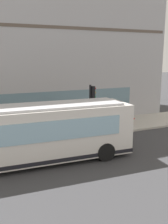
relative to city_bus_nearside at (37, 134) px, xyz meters
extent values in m
plane|color=#38383A|center=(0.04, -1.85, -1.55)|extent=(120.00, 120.00, 0.00)
cube|color=#B2ADA3|center=(4.67, -1.85, -1.48)|extent=(4.06, 40.00, 0.15)
cube|color=#A8A8AD|center=(11.70, -1.85, 5.42)|extent=(10.00, 23.65, 13.95)
cube|color=brown|center=(6.85, -1.85, 6.12)|extent=(0.36, 23.17, 0.24)
cube|color=slate|center=(6.75, -1.85, 0.05)|extent=(0.12, 16.55, 2.40)
cube|color=silver|center=(0.00, -0.02, 0.05)|extent=(2.95, 10.10, 2.70)
cube|color=silver|center=(0.00, -0.02, 1.46)|extent=(2.53, 9.09, 0.12)
cube|color=#8CB2C6|center=(1.27, -0.07, 0.45)|extent=(0.43, 8.19, 1.00)
cube|color=#8CB2C6|center=(-1.27, 0.04, 0.45)|extent=(0.43, 8.19, 1.00)
cube|color=black|center=(0.00, -0.02, -1.12)|extent=(2.99, 10.14, 0.20)
cylinder|color=black|center=(1.00, -3.46, -1.05)|extent=(0.34, 1.01, 1.00)
cylinder|color=black|center=(-1.30, -3.36, -1.05)|extent=(0.34, 1.01, 1.00)
cylinder|color=black|center=(3.15, -4.52, 0.33)|extent=(0.14, 0.14, 3.46)
cube|color=black|center=(3.15, -4.71, 1.50)|extent=(0.32, 0.24, 0.90)
sphere|color=red|center=(3.15, -4.84, 1.78)|extent=(0.20, 0.20, 0.20)
sphere|color=yellow|center=(3.15, -4.84, 1.50)|extent=(0.20, 0.20, 0.20)
sphere|color=green|center=(3.15, -4.84, 1.22)|extent=(0.20, 0.20, 0.20)
cylinder|color=red|center=(4.46, -8.96, -1.13)|extent=(0.24, 0.24, 0.55)
sphere|color=red|center=(4.46, -8.96, -0.77)|extent=(0.22, 0.22, 0.22)
cylinder|color=red|center=(4.46, -9.13, -1.08)|extent=(0.10, 0.12, 0.10)
cylinder|color=red|center=(4.63, -8.96, -1.08)|extent=(0.12, 0.10, 0.10)
cylinder|color=#B23338|center=(4.03, -1.62, -1.02)|extent=(0.14, 0.14, 0.77)
cylinder|color=#B23338|center=(3.88, -1.54, -1.02)|extent=(0.14, 0.14, 0.77)
cylinder|color=#8C3F8C|center=(3.96, -1.58, -0.33)|extent=(0.32, 0.32, 0.61)
sphere|color=tan|center=(3.96, -1.58, 0.08)|extent=(0.21, 0.21, 0.21)
cube|color=#BF3F19|center=(5.28, -1.99, -0.95)|extent=(0.44, 0.40, 0.90)
cube|color=#8CB2C6|center=(5.28, -2.20, -0.77)|extent=(0.35, 0.03, 0.30)
camera|label=1|loc=(-12.76, 2.96, 3.95)|focal=41.27mm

